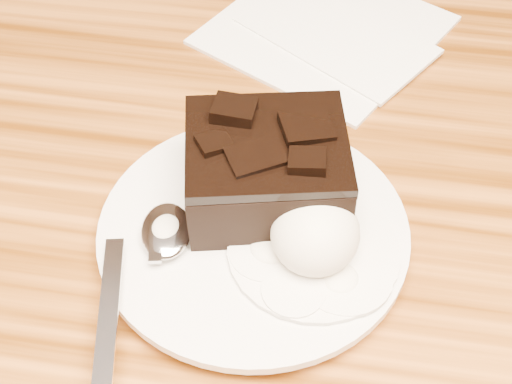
% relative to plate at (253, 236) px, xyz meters
% --- Properties ---
extents(plate, '(0.20, 0.20, 0.02)m').
position_rel_plate_xyz_m(plate, '(0.00, 0.00, 0.00)').
color(plate, silver).
rests_on(plate, dining_table).
extents(brownie, '(0.12, 0.11, 0.05)m').
position_rel_plate_xyz_m(brownie, '(0.00, 0.03, 0.03)').
color(brownie, black).
rests_on(brownie, plate).
extents(ice_cream_scoop, '(0.05, 0.06, 0.05)m').
position_rel_plate_xyz_m(ice_cream_scoop, '(0.04, -0.01, 0.03)').
color(ice_cream_scoop, white).
rests_on(ice_cream_scoop, plate).
extents(melt_puddle, '(0.11, 0.11, 0.00)m').
position_rel_plate_xyz_m(melt_puddle, '(0.04, -0.01, 0.01)').
color(melt_puddle, white).
rests_on(melt_puddle, plate).
extents(spoon, '(0.07, 0.18, 0.01)m').
position_rel_plate_xyz_m(spoon, '(-0.05, -0.02, 0.01)').
color(spoon, silver).
rests_on(spoon, plate).
extents(napkin, '(0.23, 0.23, 0.01)m').
position_rel_plate_xyz_m(napkin, '(0.02, 0.23, -0.00)').
color(napkin, white).
rests_on(napkin, dining_table).
extents(crumb_a, '(0.01, 0.01, 0.00)m').
position_rel_plate_xyz_m(crumb_a, '(0.05, -0.03, 0.01)').
color(crumb_a, black).
rests_on(crumb_a, plate).
extents(crumb_b, '(0.01, 0.01, 0.00)m').
position_rel_plate_xyz_m(crumb_b, '(0.00, -0.03, 0.01)').
color(crumb_b, black).
rests_on(crumb_b, plate).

